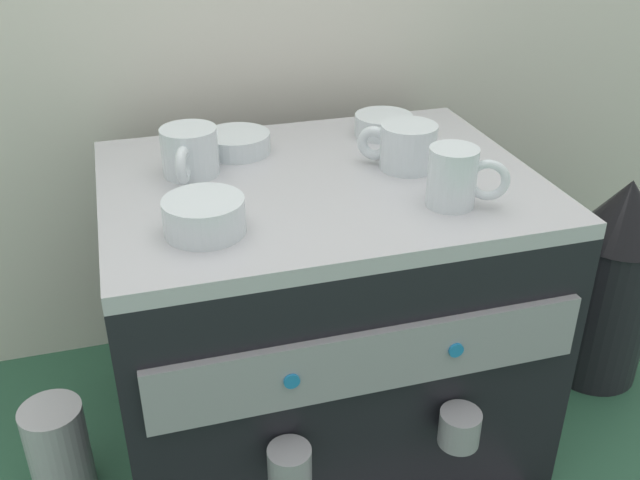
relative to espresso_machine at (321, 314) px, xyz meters
The scene contains 11 objects.
ground_plane 0.23m from the espresso_machine, 90.00° to the left, with size 4.00×4.00×0.00m, color #28563D.
tiled_backsplash_wall 0.51m from the espresso_machine, 90.00° to the left, with size 2.80×0.03×1.18m, color silver.
espresso_machine is the anchor object (origin of this frame).
ceramic_cup_0 0.30m from the espresso_machine, ahead, with size 0.11×0.09×0.07m.
ceramic_cup_1 0.33m from the espresso_machine, 41.86° to the right, with size 0.10×0.07×0.08m.
ceramic_cup_2 0.33m from the espresso_machine, 159.02° to the left, with size 0.08×0.12×0.07m.
ceramic_bowl_0 0.33m from the espresso_machine, 147.86° to the right, with size 0.10×0.10×0.04m.
ceramic_bowl_1 0.32m from the espresso_machine, 44.12° to the left, with size 0.09×0.09×0.03m.
ceramic_bowl_2 0.30m from the espresso_machine, 125.50° to the left, with size 0.10×0.10×0.03m.
coffee_grinder 0.54m from the espresso_machine, ahead, with size 0.16×0.16×0.39m.
milk_pitcher 0.45m from the espresso_machine, behind, with size 0.09×0.09×0.16m, color #B7B7BC.
Camera 1 is at (-0.26, -0.90, 0.88)m, focal length 40.37 mm.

